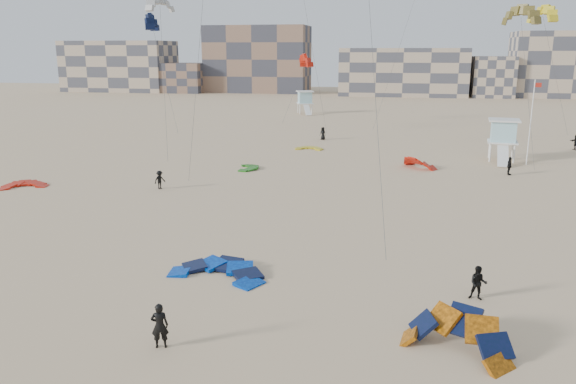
% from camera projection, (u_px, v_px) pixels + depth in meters
% --- Properties ---
extents(ground, '(320.00, 320.00, 0.00)m').
position_uv_depth(ground, '(170.00, 306.00, 26.02)').
color(ground, '#CCAE89').
rests_on(ground, ground).
extents(kite_ground_blue, '(5.57, 5.77, 1.46)m').
position_uv_depth(kite_ground_blue, '(219.00, 275.00, 29.64)').
color(kite_ground_blue, blue).
rests_on(kite_ground_blue, ground).
extents(kite_ground_orange, '(5.81, 5.82, 4.29)m').
position_uv_depth(kite_ground_orange, '(455.00, 351.00, 22.16)').
color(kite_ground_orange, orange).
rests_on(kite_ground_orange, ground).
extents(kite_ground_red, '(4.87, 4.96, 1.18)m').
position_uv_depth(kite_ground_red, '(24.00, 187.00, 48.68)').
color(kite_ground_red, red).
rests_on(kite_ground_red, ground).
extents(kite_ground_green, '(3.57, 3.41, 0.62)m').
position_uv_depth(kite_ground_green, '(248.00, 169.00, 56.11)').
color(kite_ground_green, '#2A7A20').
rests_on(kite_ground_green, ground).
extents(kite_ground_red_far, '(5.29, 5.29, 3.46)m').
position_uv_depth(kite_ground_red_far, '(419.00, 168.00, 56.62)').
color(kite_ground_red_far, red).
rests_on(kite_ground_red_far, ground).
extents(kite_ground_yellow, '(3.03, 3.19, 0.55)m').
position_uv_depth(kite_ground_yellow, '(309.00, 149.00, 67.10)').
color(kite_ground_yellow, yellow).
rests_on(kite_ground_yellow, ground).
extents(kitesurfer_main, '(0.79, 0.64, 1.88)m').
position_uv_depth(kitesurfer_main, '(160.00, 326.00, 22.21)').
color(kitesurfer_main, black).
rests_on(kitesurfer_main, ground).
extents(kitesurfer_b, '(0.89, 0.73, 1.67)m').
position_uv_depth(kitesurfer_b, '(478.00, 283.00, 26.52)').
color(kitesurfer_b, black).
rests_on(kitesurfer_b, ground).
extents(kitesurfer_c, '(1.05, 1.18, 1.59)m').
position_uv_depth(kitesurfer_c, '(160.00, 180.00, 47.78)').
color(kitesurfer_c, black).
rests_on(kitesurfer_c, ground).
extents(kitesurfer_d, '(0.54, 1.06, 1.74)m').
position_uv_depth(kitesurfer_d, '(509.00, 166.00, 53.12)').
color(kitesurfer_d, black).
rests_on(kitesurfer_d, ground).
extents(kitesurfer_e, '(0.95, 0.79, 1.67)m').
position_uv_depth(kitesurfer_e, '(323.00, 133.00, 74.09)').
color(kitesurfer_e, black).
rests_on(kitesurfer_e, ground).
extents(kitesurfer_f, '(1.12, 1.83, 1.88)m').
position_uv_depth(kitesurfer_f, '(576.00, 142.00, 66.41)').
color(kitesurfer_f, black).
rests_on(kitesurfer_f, ground).
extents(kite_fly_grey, '(4.99, 8.71, 16.18)m').
position_uv_depth(kite_fly_grey, '(160.00, 6.00, 57.67)').
color(kite_fly_grey, silver).
rests_on(kite_fly_grey, ground).
extents(kite_fly_olive, '(4.87, 9.90, 14.95)m').
position_uv_depth(kite_fly_olive, '(521.00, 17.00, 54.62)').
color(kite_fly_olive, olive).
rests_on(kite_fly_olive, ground).
extents(kite_fly_yellow, '(8.92, 11.51, 15.50)m').
position_uv_depth(kite_fly_yellow, '(543.00, 16.00, 60.74)').
color(kite_fly_yellow, yellow).
rests_on(kite_fly_yellow, ground).
extents(kite_fly_navy, '(5.44, 4.68, 15.01)m').
position_uv_depth(kite_fly_navy, '(152.00, 24.00, 70.79)').
color(kite_fly_navy, '#0B1036').
rests_on(kite_fly_navy, ground).
extents(kite_fly_red, '(5.11, 10.44, 10.18)m').
position_uv_depth(kite_fly_red, '(306.00, 62.00, 87.47)').
color(kite_fly_red, red).
rests_on(kite_fly_red, ground).
extents(lifeguard_tower_near, '(3.44, 6.20, 4.42)m').
position_uv_depth(lifeguard_tower_near, '(503.00, 140.00, 59.88)').
color(lifeguard_tower_near, white).
rests_on(lifeguard_tower_near, ground).
extents(lifeguard_tower_far, '(3.76, 6.15, 4.17)m').
position_uv_depth(lifeguard_tower_far, '(305.00, 102.00, 104.33)').
color(lifeguard_tower_far, white).
rests_on(lifeguard_tower_far, ground).
extents(flagpole, '(0.71, 0.11, 8.69)m').
position_uv_depth(flagpole, '(531.00, 121.00, 56.86)').
color(flagpole, white).
rests_on(flagpole, ground).
extents(condo_west_a, '(30.00, 15.00, 14.00)m').
position_uv_depth(condo_west_a, '(120.00, 66.00, 161.23)').
color(condo_west_a, tan).
rests_on(condo_west_a, ground).
extents(condo_west_b, '(28.00, 14.00, 18.00)m').
position_uv_depth(condo_west_b, '(258.00, 59.00, 156.88)').
color(condo_west_b, '#82624E').
rests_on(condo_west_b, ground).
extents(condo_mid, '(32.00, 16.00, 12.00)m').
position_uv_depth(condo_mid, '(403.00, 72.00, 146.15)').
color(condo_mid, tan).
rests_on(condo_mid, ground).
extents(condo_east, '(26.00, 14.00, 16.00)m').
position_uv_depth(condo_east, '(567.00, 65.00, 139.89)').
color(condo_east, tan).
rests_on(condo_east, ground).
extents(condo_fill_left, '(12.00, 10.00, 8.00)m').
position_uv_depth(condo_fill_left, '(183.00, 78.00, 156.24)').
color(condo_fill_left, '#82624E').
rests_on(condo_fill_left, ground).
extents(condo_fill_right, '(10.00, 10.00, 10.00)m').
position_uv_depth(condo_fill_right, '(492.00, 77.00, 140.28)').
color(condo_fill_right, tan).
rests_on(condo_fill_right, ground).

